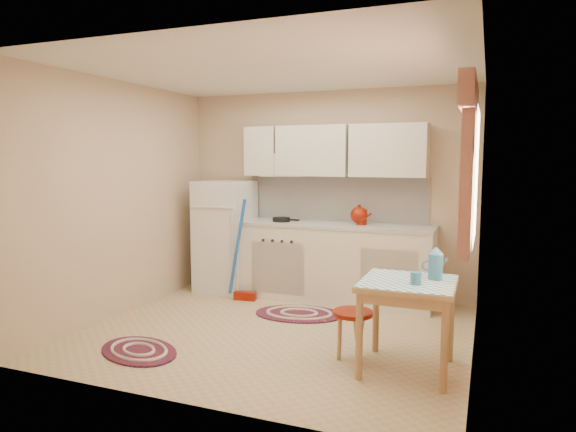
# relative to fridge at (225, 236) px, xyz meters

# --- Properties ---
(room_shell) EXTENTS (3.64, 3.60, 2.52)m
(room_shell) POSITION_rel_fridge_xyz_m (1.38, -1.01, 0.90)
(room_shell) COLOR tan
(room_shell) RESTS_ON ground
(fridge) EXTENTS (0.65, 0.60, 1.40)m
(fridge) POSITION_rel_fridge_xyz_m (0.00, 0.00, 0.00)
(fridge) COLOR silver
(fridge) RESTS_ON ground
(broom) EXTENTS (0.29, 0.16, 1.20)m
(broom) POSITION_rel_fridge_xyz_m (0.45, -0.35, -0.10)
(broom) COLOR blue
(broom) RESTS_ON ground
(base_cabinets) EXTENTS (2.25, 0.60, 0.88)m
(base_cabinets) POSITION_rel_fridge_xyz_m (1.45, 0.05, -0.26)
(base_cabinets) COLOR silver
(base_cabinets) RESTS_ON ground
(countertop) EXTENTS (2.27, 0.62, 0.04)m
(countertop) POSITION_rel_fridge_xyz_m (1.45, 0.05, 0.20)
(countertop) COLOR #B2B0A9
(countertop) RESTS_ON base_cabinets
(frying_pan) EXTENTS (0.25, 0.25, 0.05)m
(frying_pan) POSITION_rel_fridge_xyz_m (0.77, 0.00, 0.24)
(frying_pan) COLOR black
(frying_pan) RESTS_ON countertop
(red_kettle) EXTENTS (0.28, 0.26, 0.22)m
(red_kettle) POSITION_rel_fridge_xyz_m (1.72, 0.05, 0.33)
(red_kettle) COLOR maroon
(red_kettle) RESTS_ON countertop
(red_canister) EXTENTS (0.13, 0.13, 0.16)m
(red_canister) POSITION_rel_fridge_xyz_m (1.75, 0.05, 0.30)
(red_canister) COLOR maroon
(red_canister) RESTS_ON countertop
(table) EXTENTS (0.72, 0.72, 0.72)m
(table) POSITION_rel_fridge_xyz_m (2.54, -1.72, -0.34)
(table) COLOR tan
(table) RESTS_ON ground
(stool) EXTENTS (0.44, 0.44, 0.42)m
(stool) POSITION_rel_fridge_xyz_m (2.09, -1.67, -0.49)
(stool) COLOR maroon
(stool) RESTS_ON ground
(coffee_pot) EXTENTS (0.16, 0.15, 0.28)m
(coffee_pot) POSITION_rel_fridge_xyz_m (2.74, -1.60, 0.16)
(coffee_pot) COLOR #2D6A8A
(coffee_pot) RESTS_ON table
(mug) EXTENTS (0.10, 0.10, 0.10)m
(mug) POSITION_rel_fridge_xyz_m (2.61, -1.82, 0.07)
(mug) COLOR #2D6A8A
(mug) RESTS_ON table
(rug_center) EXTENTS (1.05, 0.79, 0.02)m
(rug_center) POSITION_rel_fridge_xyz_m (1.24, -0.65, -0.69)
(rug_center) COLOR maroon
(rug_center) RESTS_ON ground
(rug_left) EXTENTS (0.99, 0.84, 0.02)m
(rug_left) POSITION_rel_fridge_xyz_m (0.31, -2.17, -0.69)
(rug_left) COLOR maroon
(rug_left) RESTS_ON ground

